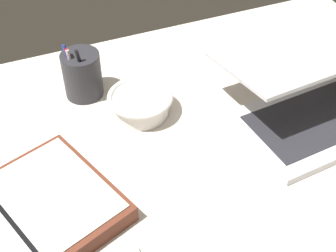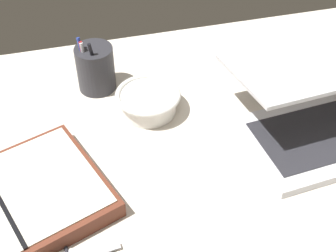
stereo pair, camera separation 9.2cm
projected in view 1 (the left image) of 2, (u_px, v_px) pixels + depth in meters
desk_top at (186, 168)px, 94.61cm from camera, size 140.00×100.00×2.00cm
laptop at (313, 97)px, 101.57cm from camera, size 37.46×34.95×14.76cm
bowl at (140, 103)px, 103.66cm from camera, size 14.61×14.61×5.22cm
pen_cup at (82, 75)px, 106.95cm from camera, size 8.85×8.85×13.90cm
planner at (12, 227)px, 80.83cm from camera, size 42.32×35.77×3.98cm
paper_sheet_front at (219, 226)px, 83.09cm from camera, size 19.44×27.90×0.16cm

